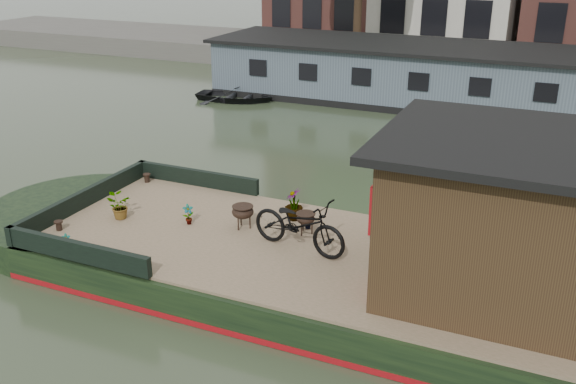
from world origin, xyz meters
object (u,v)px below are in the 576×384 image
at_px(cabin, 514,217).
at_px(bicycle, 299,224).
at_px(potted_plant_a, 188,215).
at_px(brazier_front, 306,223).
at_px(dinghy, 235,92).
at_px(brazier_rear, 243,217).

bearing_deg(cabin, bicycle, -179.55).
height_order(potted_plant_a, brazier_front, brazier_front).
relative_size(bicycle, potted_plant_a, 4.61).
xyz_separation_m(brazier_front, dinghy, (-7.35, 10.89, -0.55)).
distance_m(potted_plant_a, dinghy, 12.54).
relative_size(brazier_front, brazier_rear, 0.91).
xyz_separation_m(potted_plant_a, brazier_front, (2.18, 0.52, 0.01)).
bearing_deg(brazier_front, brazier_rear, -167.63).
height_order(bicycle, potted_plant_a, bicycle).
relative_size(cabin, brazier_front, 9.84).
height_order(bicycle, brazier_rear, bicycle).
height_order(bicycle, brazier_front, bicycle).
distance_m(potted_plant_a, brazier_front, 2.24).
relative_size(brazier_rear, dinghy, 0.15).
distance_m(brazier_front, brazier_rear, 1.18).
bearing_deg(bicycle, potted_plant_a, 97.34).
bearing_deg(dinghy, cabin, -143.32).
bearing_deg(brazier_rear, brazier_front, 12.37).
height_order(cabin, brazier_rear, cabin).
height_order(cabin, brazier_front, cabin).
bearing_deg(dinghy, brazier_rear, -157.74).
bearing_deg(brazier_front, potted_plant_a, -166.56).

